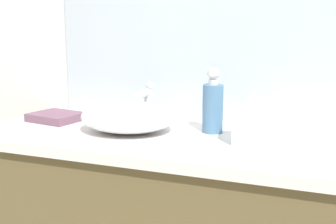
{
  "coord_description": "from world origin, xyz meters",
  "views": [
    {
      "loc": [
        0.3,
        -0.91,
        1.2
      ],
      "look_at": [
        -0.19,
        0.38,
        0.93
      ],
      "focal_mm": 44.84,
      "sensor_mm": 36.0,
      "label": 1
    }
  ],
  "objects_px": {
    "soap_dispenser": "(213,105)",
    "tissue_box": "(252,121)",
    "sink_basin": "(128,117)",
    "folded_hand_towel": "(56,117)"
  },
  "relations": [
    {
      "from": "sink_basin",
      "to": "soap_dispenser",
      "type": "relative_size",
      "value": 1.49
    },
    {
      "from": "sink_basin",
      "to": "folded_hand_towel",
      "type": "relative_size",
      "value": 1.81
    },
    {
      "from": "soap_dispenser",
      "to": "folded_hand_towel",
      "type": "distance_m",
      "value": 0.63
    },
    {
      "from": "sink_basin",
      "to": "tissue_box",
      "type": "height_order",
      "value": "tissue_box"
    },
    {
      "from": "sink_basin",
      "to": "tissue_box",
      "type": "distance_m",
      "value": 0.43
    },
    {
      "from": "sink_basin",
      "to": "tissue_box",
      "type": "xyz_separation_m",
      "value": [
        0.43,
        0.01,
        0.02
      ]
    },
    {
      "from": "tissue_box",
      "to": "folded_hand_towel",
      "type": "height_order",
      "value": "tissue_box"
    },
    {
      "from": "soap_dispenser",
      "to": "tissue_box",
      "type": "bearing_deg",
      "value": -28.7
    },
    {
      "from": "folded_hand_towel",
      "to": "tissue_box",
      "type": "bearing_deg",
      "value": -3.57
    },
    {
      "from": "tissue_box",
      "to": "sink_basin",
      "type": "bearing_deg",
      "value": -179.16
    }
  ]
}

